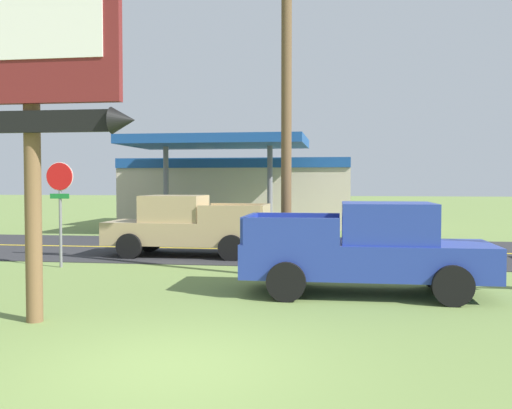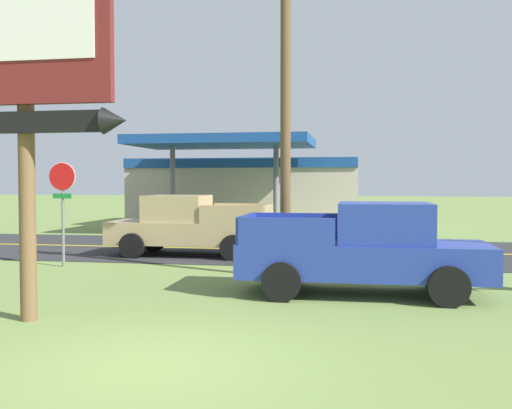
% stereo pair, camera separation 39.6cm
% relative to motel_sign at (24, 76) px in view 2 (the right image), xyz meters
% --- Properties ---
extents(ground_plane, '(180.00, 180.00, 0.00)m').
position_rel_motel_sign_xyz_m(ground_plane, '(2.89, -1.90, -4.19)').
color(ground_plane, olive).
extents(road_asphalt, '(140.00, 8.00, 0.02)m').
position_rel_motel_sign_xyz_m(road_asphalt, '(2.89, 11.10, -4.18)').
color(road_asphalt, '#2B2B2D').
rests_on(road_asphalt, ground).
extents(road_centre_line, '(126.00, 0.20, 0.01)m').
position_rel_motel_sign_xyz_m(road_centre_line, '(2.89, 11.10, -4.17)').
color(road_centre_line, gold).
rests_on(road_centre_line, road_asphalt).
extents(motel_sign, '(3.55, 0.54, 6.10)m').
position_rel_motel_sign_xyz_m(motel_sign, '(0.00, 0.00, 0.00)').
color(motel_sign, brown).
rests_on(motel_sign, ground).
extents(stop_sign, '(0.80, 0.08, 2.95)m').
position_rel_motel_sign_xyz_m(stop_sign, '(-2.65, 6.16, -2.16)').
color(stop_sign, slate).
rests_on(stop_sign, ground).
extents(utility_pole, '(1.83, 0.26, 8.44)m').
position_rel_motel_sign_xyz_m(utility_pole, '(3.77, 5.37, 0.31)').
color(utility_pole, brown).
rests_on(utility_pole, ground).
extents(gas_station, '(12.00, 11.50, 4.40)m').
position_rel_motel_sign_xyz_m(gas_station, '(-0.45, 22.33, -2.25)').
color(gas_station, beige).
rests_on(gas_station, ground).
extents(pickup_blue_parked_on_lawn, '(5.21, 2.27, 1.96)m').
position_rel_motel_sign_xyz_m(pickup_blue_parked_on_lawn, '(5.72, 3.46, -3.23)').
color(pickup_blue_parked_on_lawn, '#233893').
rests_on(pickup_blue_parked_on_lawn, ground).
extents(pickup_tan_on_road, '(5.20, 2.24, 1.96)m').
position_rel_motel_sign_xyz_m(pickup_tan_on_road, '(0.17, 9.10, -3.23)').
color(pickup_tan_on_road, tan).
rests_on(pickup_tan_on_road, ground).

